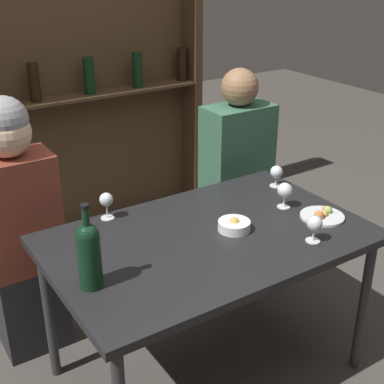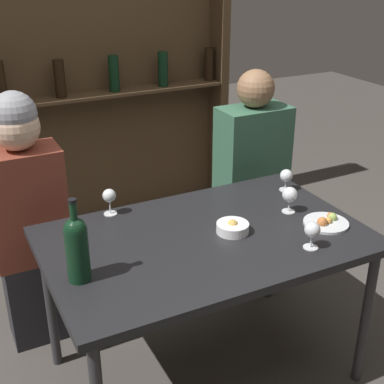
# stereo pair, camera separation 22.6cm
# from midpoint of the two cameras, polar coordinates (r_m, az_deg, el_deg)

# --- Properties ---
(ground_plane) EXTENTS (10.00, 10.00, 0.00)m
(ground_plane) POSITION_cam_midpoint_polar(r_m,az_deg,el_deg) (2.66, -0.99, -18.41)
(ground_plane) COLOR #47423D
(dining_table) EXTENTS (1.33, 0.85, 0.72)m
(dining_table) POSITION_cam_midpoint_polar(r_m,az_deg,el_deg) (2.26, -1.11, -6.03)
(dining_table) COLOR black
(dining_table) RESTS_ON ground_plane
(wine_rack_wall) EXTENTS (1.99, 0.21, 2.23)m
(wine_rack_wall) POSITION_cam_midpoint_polar(r_m,az_deg,el_deg) (3.55, -16.01, 12.46)
(wine_rack_wall) COLOR #4C3823
(wine_rack_wall) RESTS_ON ground_plane
(wine_bottle) EXTENTS (0.08, 0.08, 0.32)m
(wine_bottle) POSITION_cam_midpoint_polar(r_m,az_deg,el_deg) (1.91, -14.33, -6.37)
(wine_bottle) COLOR black
(wine_bottle) RESTS_ON dining_table
(wine_glass_0) EXTENTS (0.06, 0.06, 0.11)m
(wine_glass_0) POSITION_cam_midpoint_polar(r_m,az_deg,el_deg) (2.68, 6.62, 2.01)
(wine_glass_0) COLOR silver
(wine_glass_0) RESTS_ON dining_table
(wine_glass_1) EXTENTS (0.06, 0.06, 0.11)m
(wine_glass_1) POSITION_cam_midpoint_polar(r_m,az_deg,el_deg) (2.19, 10.08, -3.49)
(wine_glass_1) COLOR silver
(wine_glass_1) RESTS_ON dining_table
(wine_glass_2) EXTENTS (0.06, 0.06, 0.12)m
(wine_glass_2) POSITION_cam_midpoint_polar(r_m,az_deg,el_deg) (2.38, -11.84, -0.98)
(wine_glass_2) COLOR silver
(wine_glass_2) RESTS_ON dining_table
(wine_glass_3) EXTENTS (0.07, 0.07, 0.12)m
(wine_glass_3) POSITION_cam_midpoint_polar(r_m,az_deg,el_deg) (2.45, 7.29, 0.06)
(wine_glass_3) COLOR silver
(wine_glass_3) RESTS_ON dining_table
(food_plate_0) EXTENTS (0.20, 0.20, 0.05)m
(food_plate_0) POSITION_cam_midpoint_polar(r_m,az_deg,el_deg) (2.41, 11.15, -2.51)
(food_plate_0) COLOR silver
(food_plate_0) RESTS_ON dining_table
(snack_bowl) EXTENTS (0.14, 0.14, 0.06)m
(snack_bowl) POSITION_cam_midpoint_polar(r_m,az_deg,el_deg) (2.26, 1.67, -3.64)
(snack_bowl) COLOR white
(snack_bowl) RESTS_ON dining_table
(seated_person_left) EXTENTS (0.35, 0.22, 1.27)m
(seated_person_left) POSITION_cam_midpoint_polar(r_m,az_deg,el_deg) (2.60, -20.18, -4.10)
(seated_person_left) COLOR #26262B
(seated_person_left) RESTS_ON ground_plane
(seated_person_right) EXTENTS (0.39, 0.22, 1.24)m
(seated_person_right) POSITION_cam_midpoint_polar(r_m,az_deg,el_deg) (3.07, 2.64, 0.98)
(seated_person_right) COLOR #26262B
(seated_person_right) RESTS_ON ground_plane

